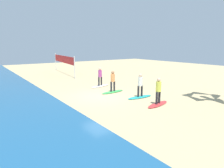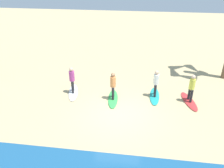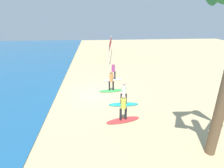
{
  "view_description": "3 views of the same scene",
  "coord_description": "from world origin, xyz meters",
  "px_view_note": "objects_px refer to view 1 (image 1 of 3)",
  "views": [
    {
      "loc": [
        -12.11,
        7.61,
        3.69
      ],
      "look_at": [
        -0.61,
        -0.51,
        0.96
      ],
      "focal_mm": 32.09,
      "sensor_mm": 36.0,
      "label": 1
    },
    {
      "loc": [
        -0.97,
        10.04,
        7.13
      ],
      "look_at": [
        0.59,
        -1.39,
        1.02
      ],
      "focal_mm": 36.54,
      "sensor_mm": 36.0,
      "label": 2
    },
    {
      "loc": [
        -12.99,
        -0.21,
        6.07
      ],
      "look_at": [
        0.13,
        -1.4,
        0.79
      ],
      "focal_mm": 28.72,
      "sensor_mm": 36.0,
      "label": 3
    }
  ],
  "objects_px": {
    "surfboard_red": "(158,104)",
    "surfboard_teal": "(140,97)",
    "surfer_white": "(100,75)",
    "volleyball_net": "(64,60)",
    "surfer_teal": "(140,83)",
    "surfboard_green": "(113,92)",
    "surfer_red": "(158,89)",
    "surfer_green": "(113,80)",
    "surfboard_white": "(100,86)"
  },
  "relations": [
    {
      "from": "surfboard_teal",
      "to": "surfer_teal",
      "type": "relative_size",
      "value": 1.28
    },
    {
      "from": "surfer_red",
      "to": "surfboard_white",
      "type": "distance_m",
      "value": 7.04
    },
    {
      "from": "surfboard_teal",
      "to": "surfer_green",
      "type": "xyz_separation_m",
      "value": [
        2.45,
        0.65,
        0.99
      ]
    },
    {
      "from": "surfer_white",
      "to": "surfboard_red",
      "type": "bearing_deg",
      "value": 179.29
    },
    {
      "from": "surfboard_red",
      "to": "surfboard_teal",
      "type": "bearing_deg",
      "value": -111.83
    },
    {
      "from": "surfboard_green",
      "to": "surfboard_red",
      "type": "bearing_deg",
      "value": 88.88
    },
    {
      "from": "surfer_red",
      "to": "volleyball_net",
      "type": "bearing_deg",
      "value": -2.04
    },
    {
      "from": "surfer_red",
      "to": "volleyball_net",
      "type": "height_order",
      "value": "volleyball_net"
    },
    {
      "from": "surfer_white",
      "to": "surfboard_teal",
      "type": "bearing_deg",
      "value": -177.27
    },
    {
      "from": "surfer_red",
      "to": "surfboard_green",
      "type": "relative_size",
      "value": 0.78
    },
    {
      "from": "surfer_green",
      "to": "surfer_white",
      "type": "bearing_deg",
      "value": -9.09
    },
    {
      "from": "surfer_teal",
      "to": "volleyball_net",
      "type": "height_order",
      "value": "volleyball_net"
    },
    {
      "from": "surfer_green",
      "to": "surfer_white",
      "type": "distance_m",
      "value": 2.58
    },
    {
      "from": "surfboard_red",
      "to": "volleyball_net",
      "type": "distance_m",
      "value": 16.87
    },
    {
      "from": "surfboard_red",
      "to": "surfer_red",
      "type": "height_order",
      "value": "surfer_red"
    },
    {
      "from": "volleyball_net",
      "to": "surfer_teal",
      "type": "bearing_deg",
      "value": 178.94
    },
    {
      "from": "surfer_green",
      "to": "volleyball_net",
      "type": "relative_size",
      "value": 0.18
    },
    {
      "from": "surfer_green",
      "to": "volleyball_net",
      "type": "bearing_deg",
      "value": -4.26
    },
    {
      "from": "surfboard_teal",
      "to": "surfer_white",
      "type": "bearing_deg",
      "value": -85.56
    },
    {
      "from": "surfer_white",
      "to": "surfer_teal",
      "type": "bearing_deg",
      "value": -177.27
    },
    {
      "from": "surfboard_red",
      "to": "surfboard_green",
      "type": "relative_size",
      "value": 1.0
    },
    {
      "from": "surfboard_red",
      "to": "volleyball_net",
      "type": "height_order",
      "value": "volleyball_net"
    },
    {
      "from": "surfer_red",
      "to": "surfer_teal",
      "type": "distance_m",
      "value": 2.0
    },
    {
      "from": "surfer_red",
      "to": "surfer_green",
      "type": "distance_m",
      "value": 4.44
    },
    {
      "from": "surfer_green",
      "to": "surfboard_red",
      "type": "bearing_deg",
      "value": -175.84
    },
    {
      "from": "surfboard_teal",
      "to": "surfboard_white",
      "type": "distance_m",
      "value": 5.0
    },
    {
      "from": "surfboard_white",
      "to": "surfboard_teal",
      "type": "bearing_deg",
      "value": 79.29
    },
    {
      "from": "surfboard_red",
      "to": "surfboard_green",
      "type": "xyz_separation_m",
      "value": [
        4.43,
        0.32,
        0.0
      ]
    },
    {
      "from": "surfer_red",
      "to": "surfer_white",
      "type": "distance_m",
      "value": 6.97
    },
    {
      "from": "surfboard_teal",
      "to": "surfboard_white",
      "type": "xyz_separation_m",
      "value": [
        5.0,
        0.24,
        0.0
      ]
    },
    {
      "from": "surfer_teal",
      "to": "surfer_green",
      "type": "bearing_deg",
      "value": 14.77
    },
    {
      "from": "surfboard_teal",
      "to": "surfer_white",
      "type": "distance_m",
      "value": 5.1
    },
    {
      "from": "surfboard_red",
      "to": "volleyball_net",
      "type": "bearing_deg",
      "value": -104.54
    },
    {
      "from": "surfboard_white",
      "to": "surfer_white",
      "type": "distance_m",
      "value": 0.99
    },
    {
      "from": "surfboard_green",
      "to": "surfer_white",
      "type": "relative_size",
      "value": 1.28
    },
    {
      "from": "surfer_teal",
      "to": "volleyball_net",
      "type": "distance_m",
      "value": 14.82
    },
    {
      "from": "surfboard_red",
      "to": "surfboard_teal",
      "type": "relative_size",
      "value": 1.0
    },
    {
      "from": "surfboard_green",
      "to": "surfer_green",
      "type": "xyz_separation_m",
      "value": [
        0.0,
        0.0,
        0.99
      ]
    },
    {
      "from": "surfer_green",
      "to": "surfboard_white",
      "type": "relative_size",
      "value": 0.78
    },
    {
      "from": "surfer_teal",
      "to": "surfer_white",
      "type": "distance_m",
      "value": 5.0
    },
    {
      "from": "surfboard_teal",
      "to": "surfer_teal",
      "type": "height_order",
      "value": "surfer_teal"
    },
    {
      "from": "surfer_red",
      "to": "surfer_teal",
      "type": "relative_size",
      "value": 1.0
    },
    {
      "from": "surfboard_teal",
      "to": "surfboard_red",
      "type": "bearing_deg",
      "value": 82.38
    },
    {
      "from": "surfer_teal",
      "to": "surfboard_white",
      "type": "distance_m",
      "value": 5.1
    },
    {
      "from": "surfer_white",
      "to": "volleyball_net",
      "type": "relative_size",
      "value": 0.18
    },
    {
      "from": "surfer_red",
      "to": "surfboard_teal",
      "type": "xyz_separation_m",
      "value": [
        1.98,
        -0.32,
        -0.99
      ]
    },
    {
      "from": "surfboard_red",
      "to": "surfer_teal",
      "type": "distance_m",
      "value": 2.23
    },
    {
      "from": "surfer_red",
      "to": "surfer_teal",
      "type": "height_order",
      "value": "same"
    },
    {
      "from": "surfboard_green",
      "to": "surfer_white",
      "type": "height_order",
      "value": "surfer_white"
    },
    {
      "from": "volleyball_net",
      "to": "surfboard_red",
      "type": "bearing_deg",
      "value": 177.96
    }
  ]
}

